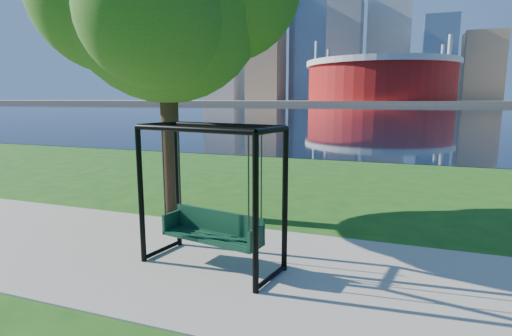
% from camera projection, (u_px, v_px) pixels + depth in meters
% --- Properties ---
extents(ground, '(900.00, 900.00, 0.00)m').
position_uv_depth(ground, '(258.00, 258.00, 7.05)').
color(ground, '#1E5114').
rests_on(ground, ground).
extents(path, '(120.00, 4.00, 0.03)m').
position_uv_depth(path, '(248.00, 269.00, 6.58)').
color(path, '#9E937F').
rests_on(path, ground).
extents(river, '(900.00, 180.00, 0.02)m').
position_uv_depth(river, '(392.00, 110.00, 101.60)').
color(river, black).
rests_on(river, ground).
extents(far_bank, '(900.00, 228.00, 2.00)m').
position_uv_depth(far_bank, '(398.00, 102.00, 290.55)').
color(far_bank, '#937F60').
rests_on(far_bank, ground).
extents(stadium, '(83.00, 83.00, 32.00)m').
position_uv_depth(stadium, '(380.00, 79.00, 225.84)').
color(stadium, maroon).
rests_on(stadium, far_bank).
extents(skyline, '(392.00, 66.00, 96.50)m').
position_uv_depth(skyline, '(395.00, 55.00, 298.48)').
color(skyline, gray).
rests_on(skyline, far_bank).
extents(swing, '(2.47, 1.42, 2.38)m').
position_uv_depth(swing, '(212.00, 200.00, 6.52)').
color(swing, black).
rests_on(swing, ground).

